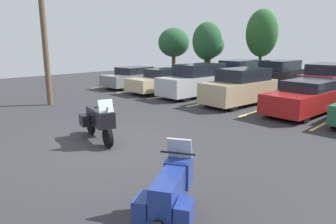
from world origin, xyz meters
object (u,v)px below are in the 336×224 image
object	(u,v)px
car_champagne	(162,81)
utility_pole	(42,8)
motorcycle_touring	(99,120)
motorcycle_second	(171,194)
car_tan	(240,87)
car_silver	(196,81)
car_far_maroon	(326,79)
car_red	(306,97)
car_far_navy	(238,73)
car_far_black	(278,75)
car_grey	(133,77)

from	to	relation	value
car_champagne	utility_pole	world-z (taller)	utility_pole
motorcycle_touring	motorcycle_second	bearing A→B (deg)	-19.67
car_tan	utility_pole	size ratio (longest dim) A/B	0.48
car_tan	utility_pole	world-z (taller)	utility_pole
car_silver	utility_pole	bearing A→B (deg)	-116.26
motorcycle_second	car_far_maroon	bearing A→B (deg)	100.52
car_silver	car_far_maroon	distance (m)	7.97
car_champagne	car_tan	size ratio (longest dim) A/B	1.05
car_champagne	car_red	bearing A→B (deg)	2.08
car_far_navy	car_far_black	xyz separation A→B (m)	(2.99, 0.28, 0.05)
car_champagne	car_tan	world-z (taller)	car_tan
car_silver	car_far_navy	distance (m)	5.73
car_grey	car_silver	world-z (taller)	car_silver
car_grey	car_far_black	world-z (taller)	car_far_black
car_red	car_far_navy	world-z (taller)	car_far_navy
car_grey	car_far_navy	world-z (taller)	car_far_navy
car_grey	car_champagne	xyz separation A→B (m)	(3.06, -0.01, 0.01)
car_red	car_far_black	distance (m)	7.25
car_far_maroon	utility_pole	size ratio (longest dim) A/B	0.51
car_tan	car_far_maroon	size ratio (longest dim) A/B	0.93
car_silver	car_tan	bearing A→B (deg)	-6.10
car_silver	car_far_navy	size ratio (longest dim) A/B	1.05
motorcycle_second	car_far_maroon	xyz separation A→B (m)	(-3.08, 16.56, 0.28)
car_champagne	car_far_maroon	world-z (taller)	car_far_maroon
motorcycle_touring	car_far_maroon	world-z (taller)	car_far_maroon
car_far_maroon	car_grey	bearing A→B (deg)	-149.76
car_champagne	car_silver	world-z (taller)	car_silver
motorcycle_touring	car_silver	distance (m)	9.34
car_grey	car_red	size ratio (longest dim) A/B	0.91
utility_pole	car_silver	bearing A→B (deg)	63.74
car_far_navy	motorcycle_touring	bearing A→B (deg)	-74.23
car_far_black	utility_pole	xyz separation A→B (m)	(-5.82, -13.27, 3.77)
motorcycle_second	car_red	world-z (taller)	car_red
car_grey	utility_pole	xyz separation A→B (m)	(2.05, -7.03, 4.05)
car_grey	car_far_black	xyz separation A→B (m)	(7.87, 6.24, 0.28)
car_red	car_far_black	bearing A→B (deg)	125.06
motorcycle_second	car_far_maroon	distance (m)	16.85
motorcycle_touring	car_silver	bearing A→B (deg)	110.62
car_red	utility_pole	world-z (taller)	utility_pole
car_red	motorcycle_touring	bearing A→B (deg)	-109.37
car_far_black	car_champagne	bearing A→B (deg)	-127.55
car_champagne	utility_pole	bearing A→B (deg)	-98.24
car_far_black	utility_pole	size ratio (longest dim) A/B	0.49
car_grey	car_champagne	world-z (taller)	car_champagne
motorcycle_touring	car_silver	xyz separation A→B (m)	(-3.29, 8.74, 0.24)
car_tan	utility_pole	xyz separation A→B (m)	(-6.80, -6.98, 3.86)
motorcycle_second	car_far_black	size ratio (longest dim) A/B	0.42
car_tan	car_far_black	world-z (taller)	car_far_black
car_far_maroon	utility_pole	xyz separation A→B (m)	(-8.81, -13.37, 3.81)
motorcycle_second	utility_pole	distance (m)	12.97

